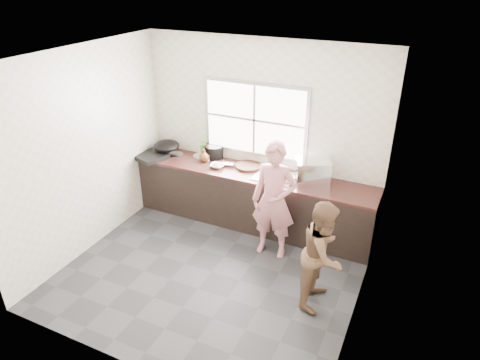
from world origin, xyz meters
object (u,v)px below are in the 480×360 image
at_px(pot_lid_left, 176,154).
at_px(black_pot, 214,152).
at_px(person_side, 323,254).
at_px(glass_jar, 207,158).
at_px(bowl_mince, 217,166).
at_px(wok, 166,146).
at_px(bottle_brown_short, 204,156).
at_px(bottle_brown_tall, 206,150).
at_px(bowl_held, 266,180).
at_px(plate_food, 206,156).
at_px(cutting_board, 248,166).
at_px(woman, 274,204).
at_px(burner, 150,156).
at_px(bowl_crabs, 287,180).
at_px(dish_rack, 313,172).
at_px(bottle_green, 203,148).
at_px(pot_lid_right, 201,156).

bearing_deg(pot_lid_left, black_pot, 14.27).
relative_size(person_side, glass_jar, 13.91).
xyz_separation_m(person_side, bowl_mince, (-1.92, 1.14, 0.23)).
bearing_deg(glass_jar, wok, -176.65).
xyz_separation_m(bottle_brown_short, pot_lid_left, (-0.53, 0.03, -0.09)).
relative_size(bottle_brown_tall, pot_lid_left, 0.81).
bearing_deg(bowl_held, pot_lid_left, 170.13).
bearing_deg(pot_lid_left, bowl_held, -9.87).
relative_size(bottle_brown_short, wok, 0.44).
distance_m(bowl_held, glass_jar, 1.12).
xyz_separation_m(bowl_mince, plate_food, (-0.34, 0.28, -0.02)).
distance_m(cutting_board, pot_lid_left, 1.23).
bearing_deg(woman, black_pot, 145.18).
distance_m(bottle_brown_short, burner, 0.85).
distance_m(cutting_board, glass_jar, 0.67).
distance_m(bowl_crabs, wok, 2.05).
bearing_deg(woman, bowl_crabs, 85.89).
xyz_separation_m(bottle_brown_tall, dish_rack, (1.77, -0.19, 0.07)).
bearing_deg(bottle_green, bowl_crabs, -11.04).
xyz_separation_m(woman, bowl_mince, (-1.08, 0.49, 0.13)).
distance_m(black_pot, bottle_brown_tall, 0.14).
height_order(bowl_held, burner, bowl_held).
relative_size(dish_rack, pot_lid_right, 1.74).
bearing_deg(plate_food, pot_lid_right, -166.49).
height_order(bowl_mince, bottle_brown_short, bottle_brown_short).
distance_m(black_pot, pot_lid_right, 0.24).
relative_size(bowl_held, glass_jar, 2.30).
bearing_deg(bottle_green, black_pot, 0.00).
bearing_deg(dish_rack, burner, 162.35).
relative_size(bottle_green, glass_jar, 2.86).
distance_m(bowl_mince, bottle_brown_tall, 0.47).
height_order(cutting_board, pot_lid_right, cutting_board).
xyz_separation_m(bowl_held, black_pot, (-1.04, 0.44, 0.07)).
height_order(bowl_mince, plate_food, bowl_mince).
xyz_separation_m(woman, bottle_green, (-1.48, 0.78, 0.24)).
bearing_deg(bowl_held, glass_jar, 164.70).
bearing_deg(bottle_brown_tall, dish_rack, -6.30).
relative_size(bowl_mince, dish_rack, 0.46).
relative_size(plate_food, dish_rack, 0.44).
distance_m(bottle_green, burner, 0.82).
xyz_separation_m(person_side, bottle_brown_tall, (-2.27, 1.43, 0.30)).
bearing_deg(plate_food, bottle_green, 162.58).
height_order(cutting_board, wok, wok).
bearing_deg(bowl_crabs, bowl_held, -150.01).
xyz_separation_m(bowl_held, pot_lid_left, (-1.64, 0.29, -0.03)).
bearing_deg(pot_lid_left, woman, -18.32).
bearing_deg(pot_lid_right, plate_food, 13.51).
xyz_separation_m(plate_food, pot_lid_right, (-0.08, -0.02, -0.00)).
xyz_separation_m(cutting_board, bowl_crabs, (0.67, -0.20, 0.01)).
xyz_separation_m(cutting_board, pot_lid_right, (-0.84, 0.06, -0.01)).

